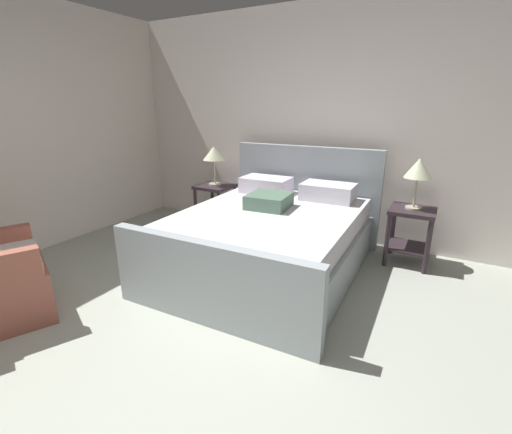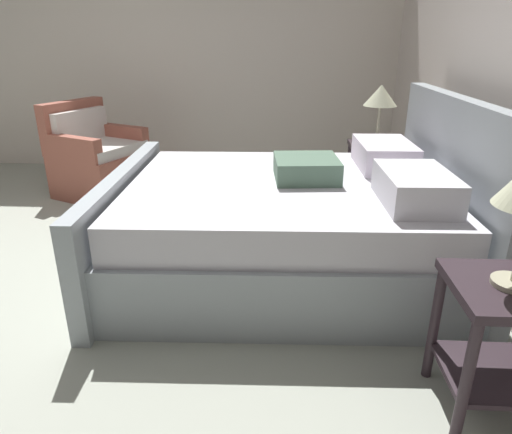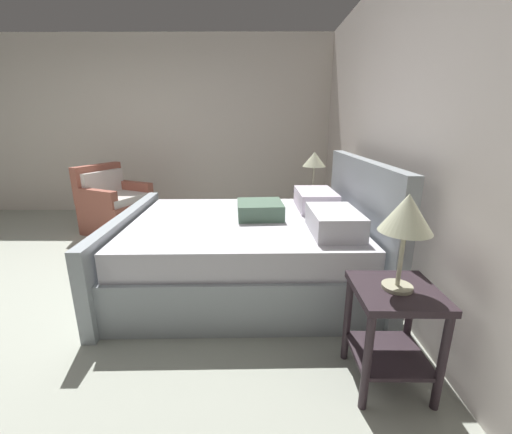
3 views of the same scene
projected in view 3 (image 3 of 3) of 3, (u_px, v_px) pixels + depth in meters
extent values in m
cube|color=#A5AA9C|center=(26.00, 297.00, 2.84)|extent=(5.68, 6.28, 0.02)
cube|color=silver|center=(415.00, 135.00, 2.43)|extent=(5.80, 0.12, 2.73)
cube|color=silver|center=(133.00, 128.00, 5.23)|extent=(0.12, 6.40, 2.73)
cube|color=#99A2A8|center=(244.00, 262.00, 3.02)|extent=(1.71, 2.03, 0.40)
cube|color=#99A2A8|center=(359.00, 223.00, 2.94)|extent=(1.78, 0.15, 1.15)
cube|color=#99A2A8|center=(129.00, 249.00, 2.96)|extent=(1.78, 0.15, 0.68)
cube|color=silver|center=(244.00, 231.00, 2.93)|extent=(1.63, 1.97, 0.22)
cube|color=silver|center=(315.00, 199.00, 3.25)|extent=(0.57, 0.38, 0.18)
cube|color=silver|center=(334.00, 222.00, 2.53)|extent=(0.57, 0.38, 0.18)
cube|color=#54735E|center=(260.00, 210.00, 2.95)|extent=(0.43, 0.43, 0.14)
cube|color=#2F232A|center=(396.00, 292.00, 1.75)|extent=(0.44, 0.44, 0.04)
cube|color=#2F232A|center=(388.00, 354.00, 1.86)|extent=(0.40, 0.40, 0.02)
cylinder|color=#2F232A|center=(347.00, 319.00, 2.02)|extent=(0.04, 0.04, 0.56)
cylinder|color=#2F232A|center=(367.00, 363.00, 1.65)|extent=(0.04, 0.04, 0.56)
cylinder|color=#2F232A|center=(409.00, 320.00, 2.01)|extent=(0.04, 0.04, 0.56)
cylinder|color=#2F232A|center=(442.00, 364.00, 1.65)|extent=(0.04, 0.04, 0.56)
cylinder|color=#B7B293|center=(397.00, 287.00, 1.74)|extent=(0.16, 0.16, 0.02)
cylinder|color=#B7B293|center=(401.00, 259.00, 1.69)|extent=(0.02, 0.02, 0.30)
cone|color=beige|center=(407.00, 213.00, 1.62)|extent=(0.27, 0.27, 0.20)
cube|color=#2F232A|center=(313.00, 195.00, 4.07)|extent=(0.44, 0.44, 0.04)
cube|color=#2F232A|center=(311.00, 225.00, 4.18)|extent=(0.40, 0.40, 0.02)
cylinder|color=#2F232A|center=(295.00, 213.00, 4.34)|extent=(0.04, 0.04, 0.56)
cylinder|color=#2F232A|center=(298.00, 222.00, 3.97)|extent=(0.04, 0.04, 0.56)
cylinder|color=#2F232A|center=(323.00, 213.00, 4.33)|extent=(0.04, 0.04, 0.56)
cylinder|color=#2F232A|center=(329.00, 222.00, 3.97)|extent=(0.04, 0.04, 0.56)
cylinder|color=#B7B293|center=(313.00, 192.00, 4.06)|extent=(0.16, 0.16, 0.02)
cylinder|color=#B7B293|center=(313.00, 179.00, 4.01)|extent=(0.02, 0.02, 0.31)
cone|color=beige|center=(314.00, 159.00, 3.94)|extent=(0.28, 0.28, 0.17)
cube|color=#9D5645|center=(119.00, 216.00, 4.45)|extent=(0.96, 0.96, 0.42)
cube|color=silver|center=(117.00, 198.00, 4.38)|extent=(0.88, 0.88, 0.10)
cube|color=#9D5645|center=(98.00, 182.00, 4.45)|extent=(0.70, 0.41, 0.48)
cube|color=silver|center=(103.00, 184.00, 4.42)|extent=(0.60, 0.35, 0.36)
cube|color=#9D5645|center=(96.00, 198.00, 4.10)|extent=(0.36, 0.63, 0.22)
cube|color=#9D5645|center=(133.00, 189.00, 4.63)|extent=(0.36, 0.63, 0.22)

